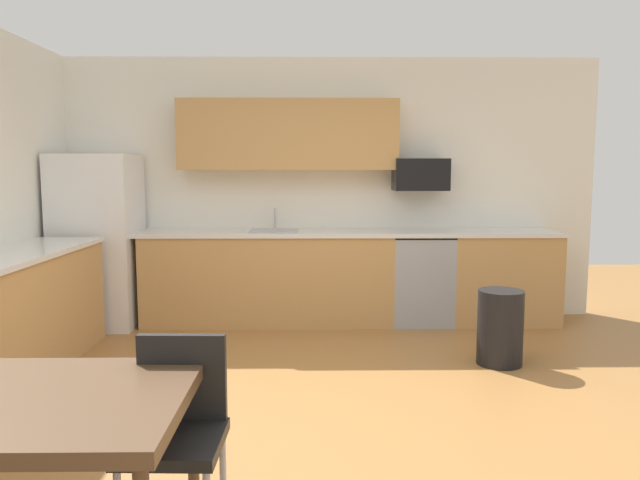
{
  "coord_description": "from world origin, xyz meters",
  "views": [
    {
      "loc": [
        -0.06,
        -3.7,
        1.55
      ],
      "look_at": [
        0.0,
        1.0,
        1.0
      ],
      "focal_mm": 33.65,
      "sensor_mm": 36.0,
      "label": 1
    }
  ],
  "objects_px": {
    "oven_range": "(420,278)",
    "microwave": "(420,175)",
    "refrigerator": "(98,241)",
    "chair_near_table": "(177,423)",
    "trash_bin": "(500,327)"
  },
  "relations": [
    {
      "from": "oven_range",
      "to": "microwave",
      "type": "relative_size",
      "value": 1.69
    },
    {
      "from": "refrigerator",
      "to": "oven_range",
      "type": "height_order",
      "value": "refrigerator"
    },
    {
      "from": "microwave",
      "to": "chair_near_table",
      "type": "bearing_deg",
      "value": -114.22
    },
    {
      "from": "refrigerator",
      "to": "microwave",
      "type": "bearing_deg",
      "value": 3.2
    },
    {
      "from": "refrigerator",
      "to": "microwave",
      "type": "height_order",
      "value": "refrigerator"
    },
    {
      "from": "chair_near_table",
      "to": "trash_bin",
      "type": "relative_size",
      "value": 1.42
    },
    {
      "from": "refrigerator",
      "to": "trash_bin",
      "type": "bearing_deg",
      "value": -19.28
    },
    {
      "from": "oven_range",
      "to": "trash_bin",
      "type": "height_order",
      "value": "oven_range"
    },
    {
      "from": "refrigerator",
      "to": "microwave",
      "type": "relative_size",
      "value": 3.15
    },
    {
      "from": "oven_range",
      "to": "chair_near_table",
      "type": "xyz_separation_m",
      "value": [
        -1.67,
        -3.6,
        0.05
      ]
    },
    {
      "from": "oven_range",
      "to": "trash_bin",
      "type": "bearing_deg",
      "value": -73.38
    },
    {
      "from": "microwave",
      "to": "trash_bin",
      "type": "bearing_deg",
      "value": -74.47
    },
    {
      "from": "oven_range",
      "to": "refrigerator",
      "type": "bearing_deg",
      "value": -178.58
    },
    {
      "from": "chair_near_table",
      "to": "oven_range",
      "type": "bearing_deg",
      "value": 65.19
    },
    {
      "from": "refrigerator",
      "to": "chair_near_table",
      "type": "relative_size",
      "value": 2.0
    }
  ]
}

